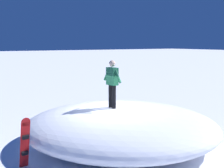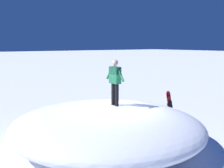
% 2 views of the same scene
% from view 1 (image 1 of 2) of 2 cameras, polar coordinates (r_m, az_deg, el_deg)
% --- Properties ---
extents(ground, '(240.00, 240.00, 0.00)m').
position_cam_1_polar(ground, '(10.49, -0.53, -12.04)').
color(ground, white).
extents(snow_mound, '(9.16, 9.17, 1.39)m').
position_cam_1_polar(snow_mound, '(10.46, 1.68, -8.11)').
color(snow_mound, white).
rests_on(snow_mound, ground).
extents(snowboarder_standing, '(1.00, 0.23, 1.62)m').
position_cam_1_polar(snowboarder_standing, '(9.95, 0.04, 0.60)').
color(snowboarder_standing, black).
rests_on(snowboarder_standing, snow_mound).
extents(snowboard_primary_upright, '(0.38, 0.29, 1.54)m').
position_cam_1_polar(snowboard_primary_upright, '(8.90, -16.46, -10.70)').
color(snowboard_primary_upright, red).
rests_on(snowboard_primary_upright, ground).
extents(backpack_far, '(0.34, 0.61, 0.33)m').
position_cam_1_polar(backpack_far, '(14.19, -0.51, -5.97)').
color(backpack_far, '#383D23').
rests_on(backpack_far, ground).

